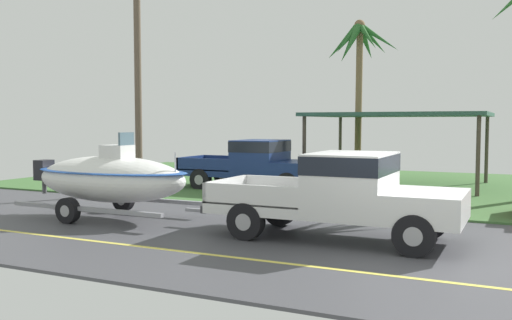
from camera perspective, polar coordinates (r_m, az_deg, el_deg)
The scene contains 7 objects.
ground at distance 19.55m, azimuth 19.71°, elevation -3.78°, with size 36.00×22.00×0.11m.
pickup_truck_towing at distance 12.10m, azimuth 9.48°, elevation -3.18°, with size 5.57×2.14×1.86m.
boat_on_trailer at distance 15.17m, azimuth -14.55°, elevation -1.81°, with size 5.75×2.37×2.25m.
parked_pickup_background at distance 20.61m, azimuth 0.36°, elevation -0.25°, with size 5.51×2.08×1.86m.
carport_awning at distance 22.64m, azimuth 14.29°, elevation 4.31°, with size 6.63×5.09×2.87m.
palm_tree_near_right at distance 25.89m, azimuth 10.28°, elevation 10.58°, with size 3.47×3.22×7.04m.
utility_pole at distance 20.08m, azimuth -11.88°, elevation 8.66°, with size 0.24×1.80×8.13m.
Camera 1 is at (1.93, -10.90, 2.50)m, focal length 39.51 mm.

